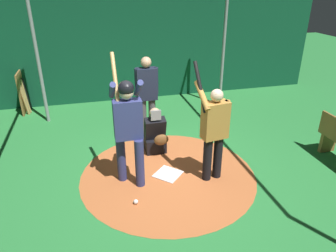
{
  "coord_description": "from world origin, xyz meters",
  "views": [
    {
      "loc": [
        4.5,
        -1.16,
        3.13
      ],
      "look_at": [
        0.0,
        0.0,
        0.95
      ],
      "focal_mm": 33.46,
      "sensor_mm": 36.0,
      "label": 1
    }
  ],
  "objects_px": {
    "baseball_1": "(206,161)",
    "home_plate": "(168,174)",
    "visitor": "(214,129)",
    "catcher": "(155,135)",
    "bat_rack": "(24,92)",
    "batter": "(128,124)",
    "baseball_0": "(136,202)",
    "umpire": "(147,93)"
  },
  "relations": [
    {
      "from": "home_plate",
      "to": "visitor",
      "type": "xyz_separation_m",
      "value": [
        0.27,
        0.7,
        0.92
      ]
    },
    {
      "from": "umpire",
      "to": "visitor",
      "type": "bearing_deg",
      "value": 21.39
    },
    {
      "from": "batter",
      "to": "visitor",
      "type": "height_order",
      "value": "batter"
    },
    {
      "from": "baseball_1",
      "to": "catcher",
      "type": "bearing_deg",
      "value": -129.58
    },
    {
      "from": "umpire",
      "to": "baseball_0",
      "type": "xyz_separation_m",
      "value": [
        2.27,
        -0.64,
        -0.94
      ]
    },
    {
      "from": "umpire",
      "to": "bat_rack",
      "type": "bearing_deg",
      "value": -128.89
    },
    {
      "from": "home_plate",
      "to": "visitor",
      "type": "height_order",
      "value": "visitor"
    },
    {
      "from": "umpire",
      "to": "baseball_1",
      "type": "distance_m",
      "value": 1.89
    },
    {
      "from": "home_plate",
      "to": "baseball_1",
      "type": "distance_m",
      "value": 0.81
    },
    {
      "from": "bat_rack",
      "to": "baseball_0",
      "type": "height_order",
      "value": "bat_rack"
    },
    {
      "from": "visitor",
      "to": "baseball_1",
      "type": "bearing_deg",
      "value": 161.8
    },
    {
      "from": "batter",
      "to": "baseball_0",
      "type": "bearing_deg",
      "value": -1.73
    },
    {
      "from": "umpire",
      "to": "bat_rack",
      "type": "xyz_separation_m",
      "value": [
        -2.27,
        -2.81,
        -0.49
      ]
    },
    {
      "from": "catcher",
      "to": "visitor",
      "type": "distance_m",
      "value": 1.47
    },
    {
      "from": "batter",
      "to": "visitor",
      "type": "bearing_deg",
      "value": 80.78
    },
    {
      "from": "umpire",
      "to": "bat_rack",
      "type": "height_order",
      "value": "umpire"
    },
    {
      "from": "bat_rack",
      "to": "baseball_1",
      "type": "xyz_separation_m",
      "value": [
        3.69,
        3.63,
        -0.45
      ]
    },
    {
      "from": "home_plate",
      "to": "catcher",
      "type": "relative_size",
      "value": 0.45
    },
    {
      "from": "batter",
      "to": "baseball_0",
      "type": "xyz_separation_m",
      "value": [
        0.61,
        -0.02,
        -1.05
      ]
    },
    {
      "from": "catcher",
      "to": "bat_rack",
      "type": "distance_m",
      "value": 4.13
    },
    {
      "from": "visitor",
      "to": "baseball_0",
      "type": "distance_m",
      "value": 1.69
    },
    {
      "from": "catcher",
      "to": "baseball_0",
      "type": "xyz_separation_m",
      "value": [
        1.52,
        -0.65,
        -0.32
      ]
    },
    {
      "from": "batter",
      "to": "bat_rack",
      "type": "height_order",
      "value": "batter"
    },
    {
      "from": "visitor",
      "to": "baseball_1",
      "type": "distance_m",
      "value": 1.01
    },
    {
      "from": "batter",
      "to": "baseball_0",
      "type": "height_order",
      "value": "batter"
    },
    {
      "from": "batter",
      "to": "bat_rack",
      "type": "bearing_deg",
      "value": -150.89
    },
    {
      "from": "baseball_1",
      "to": "home_plate",
      "type": "bearing_deg",
      "value": -75.89
    },
    {
      "from": "visitor",
      "to": "bat_rack",
      "type": "height_order",
      "value": "visitor"
    },
    {
      "from": "bat_rack",
      "to": "batter",
      "type": "bearing_deg",
      "value": 29.11
    },
    {
      "from": "home_plate",
      "to": "batter",
      "type": "distance_m",
      "value": 1.27
    },
    {
      "from": "catcher",
      "to": "bat_rack",
      "type": "xyz_separation_m",
      "value": [
        -3.02,
        -2.82,
        0.13
      ]
    },
    {
      "from": "home_plate",
      "to": "umpire",
      "type": "distance_m",
      "value": 1.88
    },
    {
      "from": "batter",
      "to": "catcher",
      "type": "distance_m",
      "value": 1.33
    },
    {
      "from": "home_plate",
      "to": "bat_rack",
      "type": "relative_size",
      "value": 0.4
    },
    {
      "from": "batter",
      "to": "catcher",
      "type": "xyz_separation_m",
      "value": [
        -0.92,
        0.63,
        -0.73
      ]
    },
    {
      "from": "home_plate",
      "to": "baseball_0",
      "type": "relative_size",
      "value": 5.68
    },
    {
      "from": "visitor",
      "to": "baseball_1",
      "type": "height_order",
      "value": "visitor"
    },
    {
      "from": "batter",
      "to": "umpire",
      "type": "height_order",
      "value": "batter"
    },
    {
      "from": "umpire",
      "to": "visitor",
      "type": "relative_size",
      "value": 0.87
    },
    {
      "from": "home_plate",
      "to": "umpire",
      "type": "bearing_deg",
      "value": -178.71
    },
    {
      "from": "catcher",
      "to": "umpire",
      "type": "relative_size",
      "value": 0.54
    },
    {
      "from": "batter",
      "to": "umpire",
      "type": "relative_size",
      "value": 1.22
    }
  ]
}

